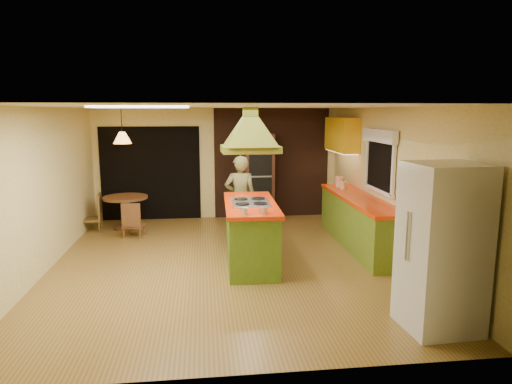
{
  "coord_description": "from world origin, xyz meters",
  "views": [
    {
      "loc": [
        -0.33,
        -7.13,
        2.43
      ],
      "look_at": [
        0.51,
        0.03,
        1.15
      ],
      "focal_mm": 32.0,
      "sensor_mm": 36.0,
      "label": 1
    }
  ],
  "objects": [
    {
      "name": "ground",
      "position": [
        0.0,
        0.0,
        0.0
      ],
      "size": [
        6.5,
        6.5,
        0.0
      ],
      "primitive_type": "plane",
      "color": "olive",
      "rests_on": "ground"
    },
    {
      "name": "room_walls",
      "position": [
        0.0,
        0.0,
        1.25
      ],
      "size": [
        5.5,
        6.5,
        6.5
      ],
      "color": "beige",
      "rests_on": "ground"
    },
    {
      "name": "ceiling_plane",
      "position": [
        0.0,
        0.0,
        2.5
      ],
      "size": [
        6.5,
        6.5,
        0.0
      ],
      "primitive_type": "plane",
      "rotation": [
        3.14,
        0.0,
        0.0
      ],
      "color": "silver",
      "rests_on": "room_walls"
    },
    {
      "name": "brick_panel",
      "position": [
        1.25,
        3.23,
        1.25
      ],
      "size": [
        2.64,
        0.03,
        2.5
      ],
      "primitive_type": "cube",
      "color": "#381E14",
      "rests_on": "ground"
    },
    {
      "name": "nook_opening",
      "position": [
        -1.5,
        3.23,
        1.05
      ],
      "size": [
        2.2,
        0.03,
        2.1
      ],
      "primitive_type": "cube",
      "color": "black",
      "rests_on": "ground"
    },
    {
      "name": "right_counter",
      "position": [
        2.45,
        0.6,
        0.46
      ],
      "size": [
        0.62,
        3.05,
        0.92
      ],
      "color": "olive",
      "rests_on": "ground"
    },
    {
      "name": "upper_cabinets",
      "position": [
        2.57,
        2.2,
        1.95
      ],
      "size": [
        0.34,
        1.4,
        0.7
      ],
      "primitive_type": "cube",
      "color": "yellow",
      "rests_on": "room_walls"
    },
    {
      "name": "window_right",
      "position": [
        2.7,
        0.4,
        1.77
      ],
      "size": [
        0.12,
        1.35,
        1.06
      ],
      "color": "black",
      "rests_on": "room_walls"
    },
    {
      "name": "fluor_panel",
      "position": [
        -1.1,
        -1.2,
        2.48
      ],
      "size": [
        1.2,
        0.6,
        0.03
      ],
      "primitive_type": "cube",
      "color": "white",
      "rests_on": "ceiling_plane"
    },
    {
      "name": "kitchen_island",
      "position": [
        0.41,
        -0.07,
        0.51
      ],
      "size": [
        0.86,
        2.03,
        1.01
      ],
      "rotation": [
        0.0,
        0.0,
        -0.03
      ],
      "color": "#54791E",
      "rests_on": "ground"
    },
    {
      "name": "range_hood",
      "position": [
        0.41,
        -0.07,
        2.26
      ],
      "size": [
        0.91,
        0.67,
        0.78
      ],
      "rotation": [
        0.0,
        0.0,
        0.04
      ],
      "color": "olive",
      "rests_on": "ceiling_plane"
    },
    {
      "name": "man",
      "position": [
        0.36,
        1.29,
        0.81
      ],
      "size": [
        0.61,
        0.42,
        1.62
      ],
      "primitive_type": "imported",
      "rotation": [
        0.0,
        0.0,
        3.08
      ],
      "color": "brown",
      "rests_on": "ground"
    },
    {
      "name": "refrigerator",
      "position": [
        2.28,
        -2.55,
        0.94
      ],
      "size": [
        0.82,
        0.78,
        1.88
      ],
      "primitive_type": "cube",
      "rotation": [
        0.0,
        0.0,
        0.06
      ],
      "color": "silver",
      "rests_on": "ground"
    },
    {
      "name": "wall_oven",
      "position": [
        0.92,
        2.95,
        0.97
      ],
      "size": [
        0.65,
        0.6,
        1.95
      ],
      "rotation": [
        0.0,
        0.0,
        -0.01
      ],
      "color": "#4E2919",
      "rests_on": "ground"
    },
    {
      "name": "dining_table",
      "position": [
        -1.95,
        2.42,
        0.48
      ],
      "size": [
        0.91,
        0.91,
        0.69
      ],
      "rotation": [
        0.0,
        0.0,
        -0.43
      ],
      "color": "brown",
      "rests_on": "ground"
    },
    {
      "name": "chair_left",
      "position": [
        -2.65,
        2.32,
        0.38
      ],
      "size": [
        0.46,
        0.46,
        0.77
      ],
      "primitive_type": null,
      "rotation": [
        0.0,
        0.0,
        -1.48
      ],
      "color": "brown",
      "rests_on": "ground"
    },
    {
      "name": "chair_near",
      "position": [
        -1.7,
        1.77,
        0.35
      ],
      "size": [
        0.44,
        0.44,
        0.7
      ],
      "primitive_type": null,
      "rotation": [
        0.0,
        0.0,
        2.99
      ],
      "color": "brown",
      "rests_on": "ground"
    },
    {
      "name": "pendant_lamp",
      "position": [
        -1.95,
        2.42,
        1.9
      ],
      "size": [
        0.44,
        0.44,
        0.24
      ],
      "primitive_type": "cone",
      "rotation": [
        0.0,
        0.0,
        0.23
      ],
      "color": "#FF9E3F",
      "rests_on": "ceiling_plane"
    },
    {
      "name": "canister_large",
      "position": [
        2.4,
        1.7,
        1.03
      ],
      "size": [
        0.16,
        0.16,
        0.22
      ],
      "primitive_type": "cylinder",
      "rotation": [
        0.0,
        0.0,
        0.06
      ],
      "color": "#FFE6CD",
      "rests_on": "right_counter"
    },
    {
      "name": "canister_medium",
      "position": [
        2.4,
        1.73,
        1.02
      ],
      "size": [
        0.18,
        0.18,
        0.19
      ],
      "primitive_type": "cylinder",
      "rotation": [
        0.0,
        0.0,
        -0.37
      ],
      "color": "beige",
      "rests_on": "right_counter"
    },
    {
      "name": "canister_small",
      "position": [
        2.4,
        1.43,
        1.0
      ],
      "size": [
        0.14,
        0.14,
        0.16
      ],
      "primitive_type": "cylinder",
      "rotation": [
        0.0,
        0.0,
        -0.14
      ],
      "color": "#EFE6C0",
      "rests_on": "right_counter"
    }
  ]
}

